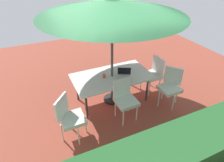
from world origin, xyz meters
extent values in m
cube|color=brown|center=(0.00, 0.00, -0.01)|extent=(10.00, 10.00, 0.02)
cube|color=silver|center=(0.00, 0.00, 0.73)|extent=(1.92, 1.06, 0.04)
cylinder|color=#333333|center=(-0.81, -0.38, 0.35)|extent=(0.05, 0.05, 0.71)
cylinder|color=#333333|center=(0.81, -0.38, 0.35)|extent=(0.05, 0.05, 0.71)
cylinder|color=#333333|center=(-0.81, 0.38, 0.35)|extent=(0.05, 0.05, 0.71)
cylinder|color=#333333|center=(0.81, 0.38, 0.35)|extent=(0.05, 0.05, 0.71)
cylinder|color=#4C4C4C|center=(0.00, 0.00, 1.24)|extent=(0.06, 0.06, 2.48)
cone|color=#1E512D|center=(0.00, 0.00, 2.37)|extent=(3.06, 3.06, 0.31)
cylinder|color=black|center=(0.00, 0.00, 0.03)|extent=(0.44, 0.44, 0.06)
cube|color=silver|center=(-1.20, 0.75, 0.49)|extent=(0.46, 0.46, 0.08)
cube|color=white|center=(-1.37, 0.62, 0.76)|extent=(0.30, 0.37, 0.45)
cylinder|color=white|center=(-0.95, 0.72, 0.23)|extent=(0.03, 0.03, 0.45)
cylinder|color=white|center=(-1.17, 1.00, 0.23)|extent=(0.03, 0.03, 0.45)
cylinder|color=white|center=(-1.23, 0.50, 0.23)|extent=(0.03, 0.03, 0.45)
cylinder|color=white|center=(-1.45, 0.78, 0.23)|extent=(0.03, 0.03, 0.45)
cube|color=silver|center=(-0.01, 0.75, 0.49)|extent=(0.46, 0.46, 0.08)
cube|color=white|center=(0.01, 0.54, 0.76)|extent=(0.44, 0.07, 0.45)
cylinder|color=white|center=(0.16, 0.95, 0.23)|extent=(0.03, 0.03, 0.45)
cylinder|color=white|center=(-0.20, 0.92, 0.23)|extent=(0.03, 0.03, 0.45)
cylinder|color=white|center=(0.18, 0.59, 0.23)|extent=(0.03, 0.03, 0.45)
cylinder|color=white|center=(-0.18, 0.56, 0.23)|extent=(0.03, 0.03, 0.45)
cube|color=silver|center=(1.22, 0.79, 0.49)|extent=(0.46, 0.46, 0.08)
cube|color=white|center=(1.38, 0.66, 0.76)|extent=(0.31, 0.36, 0.45)
cylinder|color=white|center=(1.20, 1.05, 0.23)|extent=(0.03, 0.03, 0.45)
cylinder|color=white|center=(0.97, 0.78, 0.23)|extent=(0.03, 0.03, 0.45)
cylinder|color=white|center=(1.48, 0.81, 0.23)|extent=(0.03, 0.03, 0.45)
cylinder|color=white|center=(1.24, 0.54, 0.23)|extent=(0.03, 0.03, 0.45)
cube|color=silver|center=(-1.15, 0.04, 0.49)|extent=(0.46, 0.46, 0.08)
cube|color=white|center=(-1.36, 0.02, 0.76)|extent=(0.08, 0.44, 0.45)
cylinder|color=white|center=(-0.95, -0.12, 0.23)|extent=(0.03, 0.03, 0.45)
cylinder|color=white|center=(-0.99, 0.24, 0.23)|extent=(0.03, 0.03, 0.45)
cylinder|color=white|center=(-1.31, -0.16, 0.23)|extent=(0.03, 0.03, 0.45)
cylinder|color=white|center=(-1.35, 0.20, 0.23)|extent=(0.03, 0.03, 0.45)
cube|color=gray|center=(-0.34, -0.01, 0.76)|extent=(0.39, 0.35, 0.02)
cube|color=black|center=(-0.29, 0.08, 0.86)|extent=(0.30, 0.20, 0.20)
cylinder|color=#CC4C33|center=(0.21, -0.01, 0.80)|extent=(0.07, 0.07, 0.10)
camera|label=1|loc=(1.69, 3.70, 3.24)|focal=31.24mm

